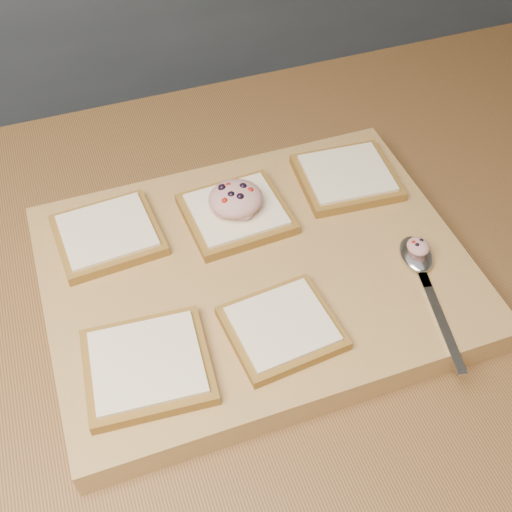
{
  "coord_description": "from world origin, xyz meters",
  "views": [
    {
      "loc": [
        -0.01,
        -0.49,
        1.52
      ],
      "look_at": [
        0.16,
        -0.03,
        0.96
      ],
      "focal_mm": 45.0,
      "sensor_mm": 36.0,
      "label": 1
    }
  ],
  "objects_px": {
    "cutting_board": "(256,275)",
    "bread_far_center": "(236,213)",
    "tuna_salad_dollop": "(236,198)",
    "spoon": "(419,263)"
  },
  "relations": [
    {
      "from": "cutting_board",
      "to": "bread_far_center",
      "type": "xyz_separation_m",
      "value": [
        0.0,
        0.08,
        0.03
      ]
    },
    {
      "from": "cutting_board",
      "to": "spoon",
      "type": "height_order",
      "value": "spoon"
    },
    {
      "from": "cutting_board",
      "to": "spoon",
      "type": "bearing_deg",
      "value": -20.34
    },
    {
      "from": "spoon",
      "to": "bread_far_center",
      "type": "bearing_deg",
      "value": 140.19
    },
    {
      "from": "cutting_board",
      "to": "bread_far_center",
      "type": "bearing_deg",
      "value": 88.27
    },
    {
      "from": "tuna_salad_dollop",
      "to": "bread_far_center",
      "type": "bearing_deg",
      "value": -103.85
    },
    {
      "from": "cutting_board",
      "to": "tuna_salad_dollop",
      "type": "distance_m",
      "value": 0.1
    },
    {
      "from": "tuna_salad_dollop",
      "to": "spoon",
      "type": "xyz_separation_m",
      "value": [
        0.18,
        -0.15,
        -0.03
      ]
    },
    {
      "from": "bread_far_center",
      "to": "tuna_salad_dollop",
      "type": "distance_m",
      "value": 0.02
    },
    {
      "from": "bread_far_center",
      "to": "tuna_salad_dollop",
      "type": "relative_size",
      "value": 1.94
    }
  ]
}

